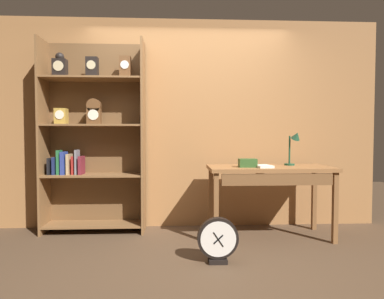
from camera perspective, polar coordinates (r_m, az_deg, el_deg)
name	(u,v)px	position (r m, az deg, el deg)	size (l,w,h in m)	color
ground_plane	(195,268)	(2.90, 0.49, -20.65)	(10.00, 10.00, 0.00)	#4C3826
back_wood_panel	(189,124)	(3.99, -0.56, 4.69)	(4.80, 0.05, 2.60)	#9E6B3D
bookshelf	(92,136)	(3.93, -17.70, 2.42)	(1.19, 0.34, 2.27)	brown
workbench	(270,175)	(3.63, 13.95, -4.54)	(1.37, 0.61, 0.80)	brown
desk_lamp	(294,144)	(3.83, 18.02, 1.02)	(0.19, 0.19, 0.41)	#1E472D
toolbox_small	(248,163)	(3.50, 10.05, -2.42)	(0.19, 0.12, 0.09)	#2D5123
open_repair_manual	(263,166)	(3.51, 12.80, -2.98)	(0.16, 0.22, 0.03)	silver
round_clock_large	(218,240)	(2.94, 4.71, -16.01)	(0.37, 0.11, 0.41)	black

